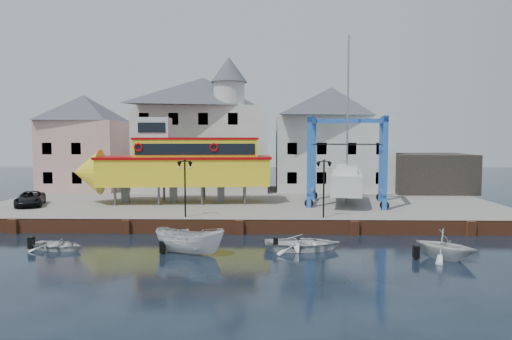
{
  "coord_description": "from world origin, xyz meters",
  "views": [
    {
      "loc": [
        1.88,
        -31.41,
        6.84
      ],
      "look_at": [
        1.0,
        7.0,
        4.0
      ],
      "focal_mm": 32.0,
      "sensor_mm": 36.0,
      "label": 1
    }
  ],
  "objects": [
    {
      "name": "motorboat_a",
      "position": [
        -2.59,
        -5.29,
        0.0
      ],
      "size": [
        4.76,
        3.04,
        1.72
      ],
      "primitive_type": "imported",
      "rotation": [
        0.0,
        0.0,
        1.24
      ],
      "color": "silver",
      "rests_on": "ground"
    },
    {
      "name": "building_pink",
      "position": [
        -18.0,
        18.0,
        6.15
      ],
      "size": [
        8.0,
        7.0,
        10.3
      ],
      "color": "tan",
      "rests_on": "hardstanding"
    },
    {
      "name": "building_white_main",
      "position": [
        -4.87,
        18.39,
        7.34
      ],
      "size": [
        14.0,
        8.3,
        14.0
      ],
      "color": "beige",
      "rests_on": "hardstanding"
    },
    {
      "name": "lamp_post_right",
      "position": [
        6.0,
        1.2,
        4.17
      ],
      "size": [
        1.12,
        0.32,
        4.2
      ],
      "color": "black",
      "rests_on": "hardstanding"
    },
    {
      "name": "tour_boat",
      "position": [
        -6.29,
        8.38,
        4.52
      ],
      "size": [
        17.38,
        5.29,
        7.46
      ],
      "rotation": [
        0.0,
        0.0,
        0.07
      ],
      "color": "#59595E",
      "rests_on": "hardstanding"
    },
    {
      "name": "ground",
      "position": [
        0.0,
        0.0,
        0.0
      ],
      "size": [
        140.0,
        140.0,
        0.0
      ],
      "primitive_type": "plane",
      "color": "black",
      "rests_on": "ground"
    },
    {
      "name": "quay_wall",
      "position": [
        -0.0,
        0.1,
        0.5
      ],
      "size": [
        44.0,
        0.47,
        1.0
      ],
      "color": "brown",
      "rests_on": "ground"
    },
    {
      "name": "motorboat_c",
      "position": [
        11.86,
        -6.15,
        0.0
      ],
      "size": [
        4.44,
        4.39,
        1.77
      ],
      "primitive_type": "imported",
      "rotation": [
        0.0,
        0.0,
        0.86
      ],
      "color": "silver",
      "rests_on": "ground"
    },
    {
      "name": "van",
      "position": [
        -18.02,
        6.22,
        1.61
      ],
      "size": [
        3.37,
        4.8,
        1.22
      ],
      "primitive_type": "imported",
      "rotation": [
        0.0,
        0.0,
        0.34
      ],
      "color": "black",
      "rests_on": "hardstanding"
    },
    {
      "name": "shed_dark",
      "position": [
        19.0,
        17.0,
        3.0
      ],
      "size": [
        8.0,
        7.0,
        4.0
      ],
      "primitive_type": "cube",
      "color": "black",
      "rests_on": "hardstanding"
    },
    {
      "name": "motorboat_b",
      "position": [
        4.05,
        -4.2,
        0.0
      ],
      "size": [
        4.67,
        3.38,
        0.95
      ],
      "primitive_type": "imported",
      "rotation": [
        0.0,
        0.0,
        1.59
      ],
      "color": "silver",
      "rests_on": "ground"
    },
    {
      "name": "motorboat_d",
      "position": [
        -10.81,
        -4.46,
        0.0
      ],
      "size": [
        3.86,
        3.18,
        0.69
      ],
      "primitive_type": "imported",
      "rotation": [
        0.0,
        0.0,
        1.31
      ],
      "color": "silver",
      "rests_on": "ground"
    },
    {
      "name": "lamp_post_left",
      "position": [
        -4.0,
        1.2,
        4.17
      ],
      "size": [
        1.12,
        0.32,
        4.2
      ],
      "color": "black",
      "rests_on": "hardstanding"
    },
    {
      "name": "travel_lift",
      "position": [
        8.93,
        8.57,
        3.4
      ],
      "size": [
        7.55,
        9.82,
        14.41
      ],
      "rotation": [
        0.0,
        0.0,
        -0.18
      ],
      "color": "#1B5A9E",
      "rests_on": "hardstanding"
    },
    {
      "name": "hardstanding",
      "position": [
        0.0,
        11.0,
        0.5
      ],
      "size": [
        44.0,
        22.0,
        1.0
      ],
      "primitive_type": "cube",
      "color": "slate",
      "rests_on": "ground"
    },
    {
      "name": "building_white_right",
      "position": [
        9.0,
        19.0,
        6.6
      ],
      "size": [
        12.0,
        8.0,
        11.2
      ],
      "color": "beige",
      "rests_on": "hardstanding"
    }
  ]
}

